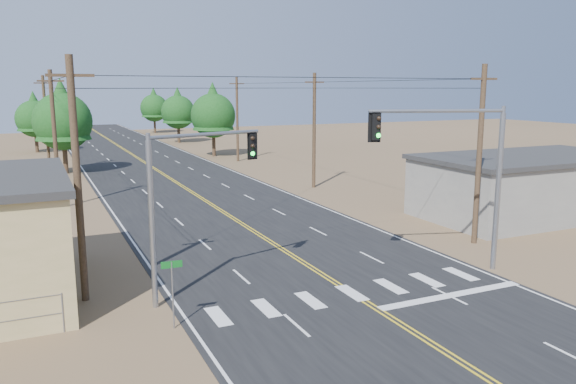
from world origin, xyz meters
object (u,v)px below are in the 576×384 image
street_sign (172,284)px  building_right (529,187)px  signal_mast_left (185,188)px  signal_mast_right (462,161)px

street_sign → building_right: bearing=21.0°
signal_mast_left → signal_mast_right: (12.75, -1.87, 0.62)m
building_right → signal_mast_left: 26.28m
signal_mast_left → street_sign: size_ratio=2.73×
signal_mast_left → signal_mast_right: size_ratio=0.89×
building_right → signal_mast_left: (-25.54, -5.57, 2.72)m
building_right → street_sign: bearing=-162.7°
street_sign → signal_mast_left: bearing=69.1°
signal_mast_left → street_sign: 4.26m
signal_mast_right → street_sign: (-14.01, -0.89, -3.62)m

